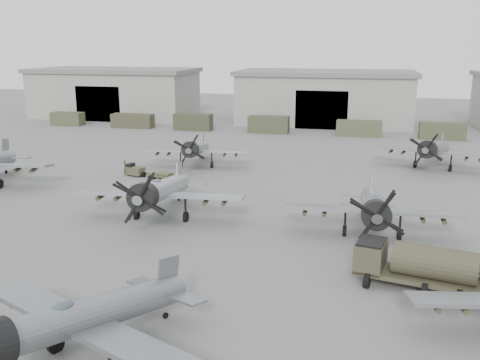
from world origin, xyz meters
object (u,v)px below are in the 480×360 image
at_px(aircraft_mid_1, 160,191).
at_px(tug_trailer, 146,173).
at_px(aircraft_near_1, 76,320).
at_px(aircraft_far_0, 196,149).
at_px(aircraft_far_1, 434,150).
at_px(aircraft_mid_2, 373,207).
at_px(ground_crew, 125,168).
at_px(fuel_tanker, 416,263).

height_order(aircraft_mid_1, tug_trailer, aircraft_mid_1).
height_order(aircraft_near_1, aircraft_mid_1, aircraft_mid_1).
distance_m(aircraft_near_1, aircraft_far_0, 36.98).
xyz_separation_m(aircraft_far_1, tug_trailer, (-28.47, -10.08, -1.70)).
bearing_deg(aircraft_far_1, aircraft_near_1, -97.33).
distance_m(aircraft_mid_2, aircraft_far_0, 25.74).
relative_size(aircraft_near_1, ground_crew, 7.73).
xyz_separation_m(aircraft_near_1, ground_crew, (-12.53, 31.63, -1.43)).
distance_m(aircraft_far_1, fuel_tanker, 30.51).
bearing_deg(aircraft_far_1, ground_crew, -146.05).
distance_m(aircraft_mid_1, aircraft_far_1, 31.57).
bearing_deg(aircraft_mid_1, ground_crew, 119.70).
xyz_separation_m(aircraft_far_1, ground_crew, (-30.99, -9.56, -1.42)).
height_order(fuel_tanker, tug_trailer, fuel_tanker).
height_order(aircraft_far_1, tug_trailer, aircraft_far_1).
distance_m(aircraft_near_1, ground_crew, 34.06).
relative_size(aircraft_near_1, aircraft_far_1, 0.98).
distance_m(fuel_tanker, ground_crew, 33.82).
height_order(aircraft_mid_2, fuel_tanker, aircraft_mid_2).
bearing_deg(ground_crew, aircraft_far_0, -61.61).
bearing_deg(aircraft_near_1, ground_crew, 134.94).
height_order(aircraft_far_1, fuel_tanker, aircraft_far_1).
relative_size(aircraft_mid_2, aircraft_far_0, 1.07).
distance_m(aircraft_near_1, aircraft_mid_1, 19.03).
bearing_deg(aircraft_far_0, aircraft_mid_2, -52.59).
distance_m(aircraft_far_0, aircraft_far_1, 25.37).
distance_m(aircraft_mid_2, aircraft_far_1, 23.61).
distance_m(aircraft_mid_2, tug_trailer, 25.44).
relative_size(tug_trailer, ground_crew, 4.25).
relative_size(aircraft_mid_1, fuel_tanker, 1.85).
relative_size(aircraft_mid_1, aircraft_far_1, 1.07).
bearing_deg(fuel_tanker, aircraft_far_1, 94.37).
xyz_separation_m(aircraft_near_1, aircraft_far_0, (-6.46, 36.41, -0.13)).
bearing_deg(tug_trailer, aircraft_far_1, 35.26).
distance_m(aircraft_near_1, tug_trailer, 32.73).
bearing_deg(aircraft_near_1, aircraft_far_0, 123.38).
bearing_deg(ground_crew, aircraft_mid_1, -155.39).
relative_size(aircraft_mid_2, aircraft_far_1, 1.02).
bearing_deg(ground_crew, aircraft_mid_2, -127.97).
relative_size(aircraft_near_1, aircraft_far_0, 1.04).
xyz_separation_m(aircraft_mid_2, aircraft_far_0, (-18.46, 17.93, -0.17)).
bearing_deg(aircraft_near_1, aircraft_mid_2, 80.32).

